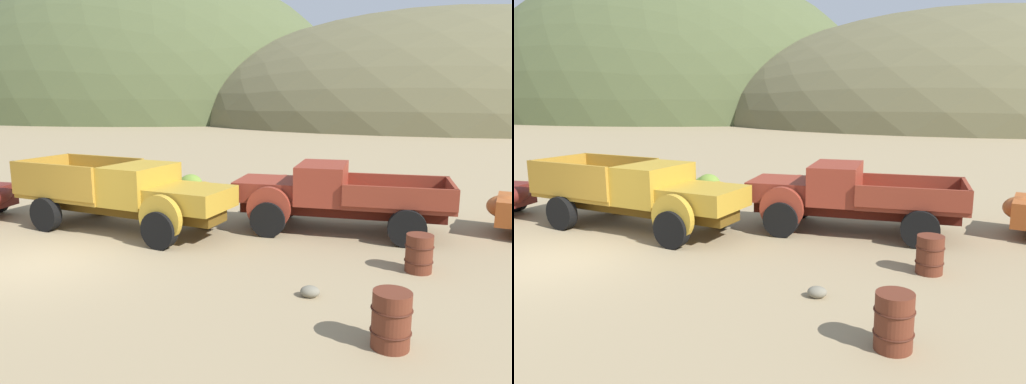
% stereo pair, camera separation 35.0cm
% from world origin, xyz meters
% --- Properties ---
extents(ground_plane, '(300.00, 300.00, 0.00)m').
position_xyz_m(ground_plane, '(0.00, 0.00, 0.00)').
color(ground_plane, '#998460').
extents(hill_center, '(73.15, 53.45, 51.41)m').
position_xyz_m(hill_center, '(-25.99, 75.19, 0.00)').
color(hill_center, '#4C5633').
rests_on(hill_center, ground).
extents(hill_far_left, '(80.02, 67.83, 32.92)m').
position_xyz_m(hill_far_left, '(24.07, 71.10, 0.00)').
color(hill_far_left, brown).
rests_on(hill_far_left, ground).
extents(truck_mustard, '(6.67, 3.86, 1.91)m').
position_xyz_m(truck_mustard, '(1.16, 2.91, 1.02)').
color(truck_mustard, '#593D12').
rests_on(truck_mustard, ground).
extents(truck_rust_red, '(6.05, 2.96, 1.89)m').
position_xyz_m(truck_rust_red, '(6.35, 3.81, 0.99)').
color(truck_rust_red, '#42140D').
rests_on(truck_rust_red, ground).
extents(oil_drum_foreground, '(0.61, 0.61, 0.83)m').
position_xyz_m(oil_drum_foreground, '(8.41, 0.68, 0.41)').
color(oil_drum_foreground, '#5B2819').
rests_on(oil_drum_foreground, ground).
extents(oil_drum_spare, '(0.62, 0.62, 0.89)m').
position_xyz_m(oil_drum_spare, '(7.41, -2.74, 0.44)').
color(oil_drum_spare, '#5B2819').
rests_on(oil_drum_spare, ground).
extents(bush_near_barrel, '(1.09, 0.87, 0.85)m').
position_xyz_m(bush_near_barrel, '(0.90, 9.03, 0.22)').
color(bush_near_barrel, olive).
rests_on(bush_near_barrel, ground).
extents(rock_small, '(0.37, 0.30, 0.22)m').
position_xyz_m(rock_small, '(6.15, -1.01, 0.10)').
color(rock_small, '#716C59').
rests_on(rock_small, ground).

